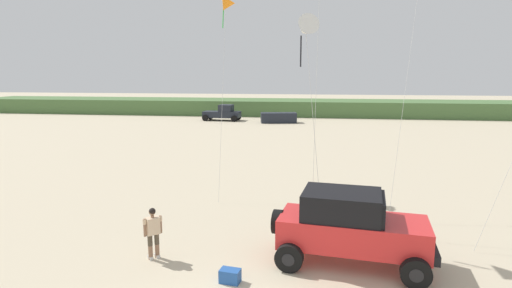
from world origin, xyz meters
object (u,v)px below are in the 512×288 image
object	(u,v)px
jeep	(350,226)
kite_black_sled	(226,6)
kite_green_box	(306,29)
cooler_box	(230,276)
distant_pickup	(223,113)
distant_sedan	(279,118)
person_watching	(153,230)

from	to	relation	value
jeep	kite_black_sled	world-z (taller)	kite_black_sled
kite_black_sled	kite_green_box	distance (m)	7.64
cooler_box	kite_black_sled	size ratio (longest dim) A/B	0.06
cooler_box	distant_pickup	bearing A→B (deg)	111.38
distant_sedan	kite_black_sled	size ratio (longest dim) A/B	0.44
distant_pickup	kite_green_box	world-z (taller)	kite_green_box
jeep	cooler_box	distance (m)	3.92
jeep	distant_sedan	xyz separation A→B (m)	(-5.47, 36.37, -0.60)
person_watching	kite_black_sled	world-z (taller)	kite_black_sled
distant_pickup	jeep	bearing A→B (deg)	-71.57
distant_pickup	kite_black_sled	world-z (taller)	kite_black_sled
jeep	distant_pickup	xyz separation A→B (m)	(-12.59, 37.78, -0.26)
jeep	kite_green_box	bearing A→B (deg)	120.42
cooler_box	person_watching	bearing A→B (deg)	165.68
distant_sedan	kite_green_box	distance (m)	34.63
distant_pickup	person_watching	bearing A→B (deg)	-80.36
person_watching	cooler_box	bearing A→B (deg)	-22.58
kite_green_box	distant_sedan	bearing A→B (deg)	96.64
kite_black_sled	jeep	bearing A→B (deg)	-56.94
kite_green_box	kite_black_sled	bearing A→B (deg)	124.14
kite_green_box	jeep	bearing A→B (deg)	-59.58
cooler_box	kite_green_box	xyz separation A→B (m)	(1.85, 4.32, 7.11)
jeep	kite_green_box	xyz separation A→B (m)	(-1.54, 2.63, 6.10)
cooler_box	kite_green_box	distance (m)	8.52
jeep	kite_black_sled	xyz separation A→B (m)	(-5.70, 8.76, 7.94)
distant_pickup	distant_sedan	world-z (taller)	distant_pickup
cooler_box	kite_green_box	size ratio (longest dim) A/B	0.07
person_watching	distant_sedan	size ratio (longest dim) A/B	0.40
distant_pickup	distant_sedan	size ratio (longest dim) A/B	1.12
distant_pickup	distant_sedan	xyz separation A→B (m)	(7.12, -1.40, -0.34)
distant_pickup	distant_sedan	bearing A→B (deg)	-11.12
jeep	distant_sedan	bearing A→B (deg)	98.55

